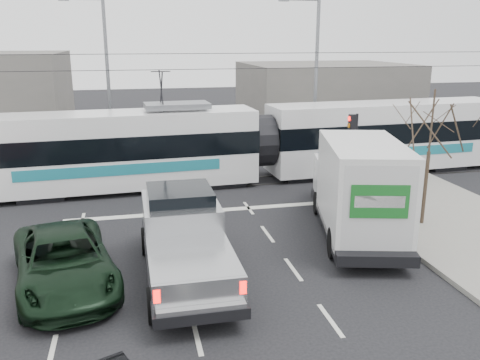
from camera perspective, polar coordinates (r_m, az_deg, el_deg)
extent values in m
plane|color=black|center=(15.56, -0.06, -10.59)|extent=(120.00, 120.00, 0.00)
cube|color=#33302D|center=(24.79, -5.00, -0.50)|extent=(60.00, 1.60, 0.03)
cube|color=slate|center=(40.74, 9.39, 9.27)|extent=(12.00, 10.00, 5.00)
cylinder|color=#47382B|center=(20.02, 20.07, -0.84)|extent=(0.14, 0.14, 2.75)
cylinder|color=#47382B|center=(19.50, 20.76, 6.23)|extent=(0.07, 0.07, 2.25)
cylinder|color=black|center=(22.83, 12.76, 2.79)|extent=(0.12, 0.12, 3.60)
cube|color=black|center=(22.50, 12.49, 6.00)|extent=(0.28, 0.28, 0.95)
cylinder|color=#FF0C07|center=(22.39, 12.19, 6.75)|extent=(0.06, 0.20, 0.20)
cylinder|color=orange|center=(22.44, 12.14, 6.00)|extent=(0.06, 0.20, 0.20)
cylinder|color=#05330C|center=(22.49, 12.10, 5.24)|extent=(0.06, 0.20, 0.20)
cube|color=white|center=(22.59, 12.95, 3.94)|extent=(0.02, 0.30, 0.40)
cylinder|color=slate|center=(29.65, 8.51, 10.88)|extent=(0.20, 0.20, 9.00)
cube|color=slate|center=(28.97, 4.94, 19.50)|extent=(0.55, 0.25, 0.14)
cylinder|color=slate|center=(29.75, -14.57, 10.57)|extent=(0.20, 0.20, 9.00)
cylinder|color=black|center=(23.86, -5.32, 12.27)|extent=(60.00, 0.03, 0.03)
cylinder|color=black|center=(23.83, -5.36, 13.95)|extent=(60.00, 0.03, 0.03)
cube|color=white|center=(24.23, -13.34, 1.22)|extent=(12.82, 3.33, 1.54)
cube|color=black|center=(23.97, -13.51, 3.98)|extent=(12.89, 3.36, 1.05)
cube|color=white|center=(23.80, -13.66, 6.20)|extent=(12.82, 3.23, 0.98)
cube|color=#1A7282|center=(22.86, -13.23, 1.09)|extent=(8.88, 0.49, 0.49)
cube|color=white|center=(28.23, 15.90, 3.06)|extent=(12.82, 3.33, 1.54)
cube|color=black|center=(28.00, 16.08, 5.43)|extent=(12.89, 3.36, 1.05)
cube|color=white|center=(27.86, 16.23, 7.35)|extent=(12.82, 3.23, 0.98)
cube|color=#1A7282|center=(27.06, 17.40, 3.02)|extent=(8.88, 0.49, 0.49)
cylinder|color=black|center=(25.17, 2.44, 4.45)|extent=(1.12, 2.60, 2.56)
cube|color=slate|center=(23.94, -7.09, 8.30)|extent=(3.04, 1.75, 0.25)
cube|color=black|center=(24.59, -21.26, -1.26)|extent=(2.09, 2.36, 0.35)
cube|color=black|center=(25.05, -2.13, 0.12)|extent=(2.09, 2.36, 0.35)
cube|color=black|center=(26.28, 6.69, 0.77)|extent=(2.09, 2.36, 0.35)
cube|color=black|center=(30.32, 21.38, 1.79)|extent=(2.09, 2.36, 0.35)
cube|color=black|center=(15.07, -6.08, -8.93)|extent=(2.30, 6.65, 0.29)
cube|color=#A7A8AB|center=(15.87, -6.66, -4.53)|extent=(2.25, 2.79, 1.32)
cube|color=black|center=(15.76, -6.79, -2.04)|extent=(1.95, 2.00, 0.63)
cube|color=#A7A8AB|center=(17.46, -7.19, -3.57)|extent=(2.18, 1.20, 0.63)
cube|color=#A7A8AB|center=(13.56, -5.41, -9.69)|extent=(2.25, 2.99, 0.74)
cube|color=silver|center=(12.19, -4.31, -14.43)|extent=(2.11, 0.21, 0.21)
cube|color=#FF0C07|center=(12.02, -9.33, -12.75)|extent=(0.16, 0.09, 0.32)
cube|color=#FF0C07|center=(12.25, 0.32, -11.94)|extent=(0.16, 0.09, 0.32)
cylinder|color=black|center=(17.03, -10.44, -6.77)|extent=(0.32, 0.92, 0.92)
cylinder|color=black|center=(17.20, -3.38, -6.29)|extent=(0.32, 0.92, 0.92)
cylinder|color=black|center=(13.19, -9.64, -13.71)|extent=(0.32, 0.92, 0.92)
cylinder|color=black|center=(13.41, -0.39, -12.94)|extent=(0.32, 0.92, 0.92)
cube|color=black|center=(18.76, 12.85, -4.45)|extent=(4.09, 7.48, 0.35)
cube|color=white|center=(21.03, 11.64, 0.28)|extent=(2.66, 2.22, 1.62)
cube|color=black|center=(21.02, 11.67, 1.98)|extent=(2.21, 1.59, 0.61)
cube|color=silver|center=(17.64, 13.57, -0.67)|extent=(3.54, 5.27, 2.99)
cube|color=silver|center=(15.42, 15.32, -3.16)|extent=(2.09, 0.57, 2.63)
cube|color=#16601F|center=(15.30, 15.42, -2.38)|extent=(1.66, 0.44, 1.02)
cube|color=black|center=(15.78, 15.09, -8.94)|extent=(2.19, 0.78, 0.18)
cylinder|color=black|center=(20.74, 8.77, -2.57)|extent=(0.52, 0.96, 0.91)
cylinder|color=black|center=(21.12, 14.55, -2.58)|extent=(0.52, 0.96, 0.91)
cylinder|color=black|center=(16.77, 10.49, -6.96)|extent=(0.54, 1.06, 1.01)
cylinder|color=black|center=(17.23, 17.60, -6.83)|extent=(0.54, 1.06, 1.01)
cube|color=black|center=(21.10, 11.93, -2.05)|extent=(3.66, 5.68, 0.27)
cube|color=black|center=(21.81, 11.86, 0.58)|extent=(2.58, 2.76, 1.23)
cube|color=black|center=(21.76, 11.94, 2.28)|extent=(2.12, 2.07, 0.59)
cube|color=black|center=(23.11, 11.61, 0.81)|extent=(2.09, 1.54, 0.59)
cube|color=black|center=(19.86, 12.24, -1.90)|extent=(2.63, 2.91, 0.69)
cube|color=silver|center=(18.64, 12.51, -4.01)|extent=(1.77, 0.80, 0.19)
cube|color=#590505|center=(18.55, 9.88, -2.68)|extent=(0.17, 0.13, 0.30)
cube|color=#590505|center=(18.72, 15.20, -2.84)|extent=(0.17, 0.13, 0.30)
cylinder|color=black|center=(22.72, 9.33, -1.06)|extent=(0.57, 0.90, 0.85)
cylinder|color=black|center=(22.86, 13.87, -1.21)|extent=(0.57, 0.90, 0.85)
cylinder|color=black|center=(19.48, 9.59, -3.92)|extent=(0.57, 0.90, 0.85)
cylinder|color=black|center=(19.64, 14.90, -4.07)|extent=(0.57, 0.90, 0.85)
imported|color=black|center=(15.39, -19.14, -8.62)|extent=(3.64, 6.00, 1.56)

